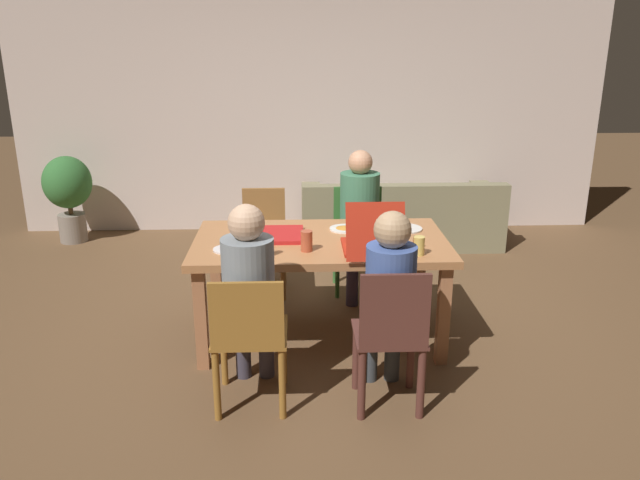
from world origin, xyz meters
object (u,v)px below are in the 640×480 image
at_px(person_0, 249,287).
at_px(drinking_glass_3, 268,247).
at_px(plate_0, 228,249).
at_px(plate_2, 405,229).
at_px(plate_1, 345,228).
at_px(potted_plant, 68,189).
at_px(chair_2, 358,231).
at_px(pizza_box_0, 276,235).
at_px(person_1, 389,291).
at_px(chair_0, 249,336).
at_px(chair_3, 264,236).
at_px(couch, 400,220).
at_px(pizza_box_1, 371,243).
at_px(drinking_glass_1, 419,246).
at_px(drinking_glass_2, 307,241).
at_px(chair_1, 391,337).
at_px(dining_table, 321,251).
at_px(drinking_glass_0, 235,220).
at_px(person_2, 360,212).

xyz_separation_m(person_0, drinking_glass_3, (0.09, 0.44, 0.10)).
relative_size(plate_0, plate_2, 0.78).
distance_m(plate_1, potted_plant, 3.55).
bearing_deg(plate_2, potted_plant, 145.98).
relative_size(chair_2, pizza_box_0, 2.26).
relative_size(person_1, potted_plant, 1.30).
bearing_deg(chair_0, plate_2, 46.19).
relative_size(pizza_box_0, potted_plant, 0.42).
xyz_separation_m(chair_3, couch, (1.40, 1.21, -0.22)).
relative_size(pizza_box_1, couch, 0.25).
bearing_deg(drinking_glass_1, drinking_glass_2, 171.58).
relative_size(chair_1, couch, 0.44).
relative_size(plate_0, drinking_glass_1, 1.59).
xyz_separation_m(plate_0, drinking_glass_1, (1.27, -0.14, 0.05)).
distance_m(dining_table, plate_0, 0.68).
height_order(plate_2, drinking_glass_2, drinking_glass_2).
xyz_separation_m(pizza_box_0, couch, (1.26, 2.11, -0.52)).
relative_size(person_0, plate_2, 4.87).
bearing_deg(plate_0, chair_2, 50.19).
distance_m(person_0, potted_plant, 3.86).
xyz_separation_m(person_0, chair_1, (0.82, -0.18, -0.25)).
distance_m(chair_1, potted_plant, 4.50).
xyz_separation_m(plate_0, plate_1, (0.83, 0.44, 0.00)).
bearing_deg(pizza_box_0, plate_1, 16.62).
height_order(plate_1, drinking_glass_1, drinking_glass_1).
xyz_separation_m(plate_1, drinking_glass_0, (-0.82, 0.08, 0.05)).
height_order(chair_1, plate_1, chair_1).
relative_size(person_0, person_1, 1.03).
height_order(chair_2, drinking_glass_1, drinking_glass_1).
bearing_deg(drinking_glass_3, plate_1, 45.92).
relative_size(person_0, drinking_glass_2, 8.97).
xyz_separation_m(chair_0, potted_plant, (-2.15, 3.33, 0.10)).
bearing_deg(chair_0, person_2, 65.11).
xyz_separation_m(drinking_glass_2, drinking_glass_3, (-0.26, -0.09, -0.01)).
bearing_deg(pizza_box_1, chair_1, -86.86).
distance_m(person_2, pizza_box_1, 1.12).
bearing_deg(potted_plant, plate_2, -34.02).
relative_size(plate_1, potted_plant, 0.24).
distance_m(plate_1, drinking_glass_2, 0.56).
height_order(drinking_glass_2, drinking_glass_3, drinking_glass_2).
relative_size(person_1, drinking_glass_1, 9.69).
relative_size(plate_1, drinking_glass_0, 1.98).
bearing_deg(pizza_box_0, couch, 59.19).
xyz_separation_m(chair_1, pizza_box_1, (-0.04, 0.70, 0.34)).
distance_m(chair_1, person_1, 0.27).
xyz_separation_m(person_0, pizza_box_1, (0.78, 0.52, 0.09)).
distance_m(dining_table, plate_1, 0.31).
distance_m(person_2, plate_2, 0.69).
xyz_separation_m(chair_3, plate_2, (1.10, -0.76, 0.29)).
distance_m(chair_0, pizza_box_0, 1.05).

